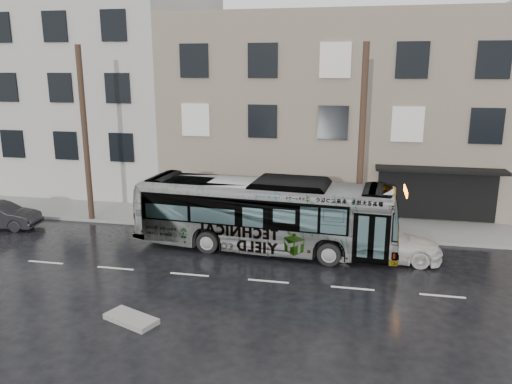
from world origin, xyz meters
The scene contains 11 objects.
ground centered at (0.00, 0.00, 0.00)m, with size 120.00×120.00×0.00m, color black.
sidewalk centered at (0.00, 4.90, 0.07)m, with size 90.00×3.60×0.15m, color gray.
building_taupe centered at (5.00, 12.70, 5.50)m, with size 20.00×12.00×11.00m, color #796B5D.
building_grey centered at (-18.00, 14.20, 8.00)m, with size 26.00×15.00×16.00m, color #A4A39B.
utility_pole_front centered at (6.50, 3.30, 4.65)m, with size 0.30×0.30×9.00m, color #3F2B1F.
utility_pole_rear centered at (-7.50, 3.30, 4.65)m, with size 0.30×0.30×9.00m, color #3F2B1F.
sign_post centered at (7.60, 3.30, 1.35)m, with size 0.06×0.06×2.40m, color slate.
bus centered at (2.38, 0.99, 1.64)m, with size 2.76×11.80×3.29m, color #B2B2B2.
white_sedan centered at (7.47, 0.89, 0.75)m, with size 2.10×5.16×1.50m, color silver.
dark_sedan centered at (-11.51, 1.28, 0.66)m, with size 1.41×4.03×1.33m, color black.
slush_pile centered at (-0.61, -6.50, 0.09)m, with size 1.80×0.80×0.18m, color gray.
Camera 1 is at (6.32, -20.09, 8.00)m, focal length 35.00 mm.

